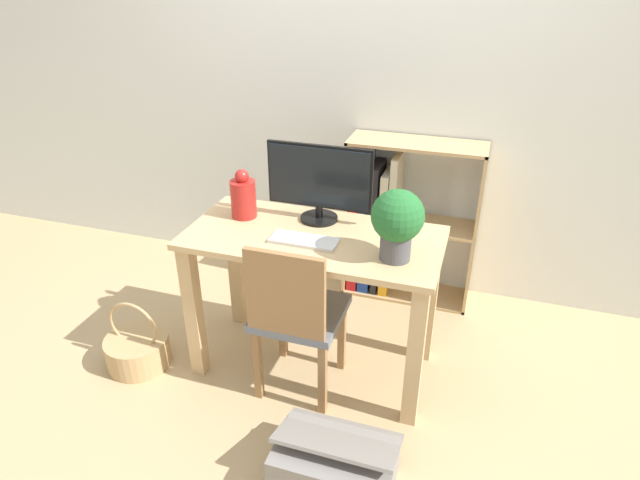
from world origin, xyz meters
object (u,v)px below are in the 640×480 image
keyboard (304,241)px  potted_plant (397,221)px  basket (138,349)px  storage_box (335,464)px  vase (243,197)px  chair (296,313)px  bookshelf (386,222)px  monitor (319,180)px

keyboard → potted_plant: potted_plant is taller
basket → storage_box: basket is taller
keyboard → vase: vase is taller
chair → bookshelf: (0.21, 1.04, 0.02)m
chair → basket: chair is taller
chair → bookshelf: bearing=82.6°
storage_box → vase: bearing=133.0°
monitor → vase: 0.39m
monitor → keyboard: (0.01, -0.25, -0.20)m
storage_box → keyboard: bearing=119.3°
monitor → chair: (0.01, -0.38, -0.51)m
storage_box → chair: bearing=125.8°
keyboard → potted_plant: 0.46m
potted_plant → vase: bearing=166.6°
monitor → storage_box: 1.25m
basket → storage_box: size_ratio=0.78×
potted_plant → bookshelf: (-0.21, 0.93, -0.47)m
potted_plant → keyboard: bearing=177.2°
potted_plant → basket: size_ratio=0.82×
monitor → bookshelf: monitor is taller
vase → basket: (-0.49, -0.37, -0.78)m
bookshelf → vase: bearing=-128.4°
keyboard → bookshelf: 0.97m
monitor → storage_box: (0.34, -0.83, -0.87)m
bookshelf → storage_box: bearing=-85.3°
potted_plant → bookshelf: bearing=102.9°
chair → basket: 0.95m
keyboard → storage_box: (0.33, -0.59, -0.67)m
potted_plant → storage_box: 1.02m
keyboard → chair: bearing=-89.2°
keyboard → chair: (0.00, -0.13, -0.31)m
bookshelf → basket: (-1.07, -1.11, -0.39)m
basket → bookshelf: bearing=46.0°
keyboard → potted_plant: size_ratio=0.99×
bookshelf → basket: size_ratio=2.61×
vase → bookshelf: 1.02m
storage_box → monitor: bearing=112.0°
keyboard → chair: size_ratio=0.37×
keyboard → storage_box: size_ratio=0.63×
keyboard → vase: bearing=155.8°
basket → keyboard: bearing=13.3°
keyboard → basket: (-0.87, -0.21, -0.68)m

